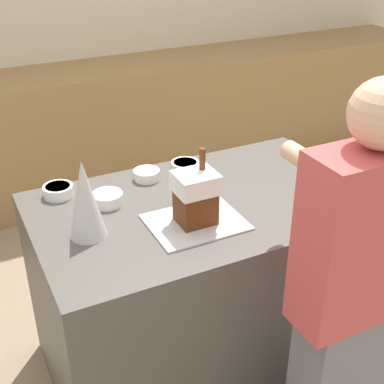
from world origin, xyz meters
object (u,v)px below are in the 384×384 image
at_px(person, 350,300).
at_px(candy_bowl_near_tray_right, 147,174).
at_px(gingerbread_house, 196,196).
at_px(decorative_tree, 85,199).
at_px(candy_bowl_center_rear, 108,198).
at_px(candy_bowl_far_left, 58,190).
at_px(baking_tray, 196,222).
at_px(candy_bowl_beside_tree, 308,158).
at_px(candy_bowl_far_right, 185,165).

bearing_deg(person, candy_bowl_near_tray_right, 107.71).
height_order(gingerbread_house, decorative_tree, decorative_tree).
xyz_separation_m(decorative_tree, candy_bowl_center_rear, (0.14, 0.19, -0.13)).
relative_size(decorative_tree, candy_bowl_far_left, 2.43).
height_order(gingerbread_house, candy_bowl_near_tray_right, gingerbread_house).
relative_size(gingerbread_house, candy_bowl_center_rear, 2.31).
bearing_deg(baking_tray, candy_bowl_beside_tree, 18.97).
relative_size(decorative_tree, candy_bowl_far_right, 2.35).
height_order(candy_bowl_far_right, candy_bowl_far_left, candy_bowl_far_left).
height_order(baking_tray, gingerbread_house, gingerbread_house).
relative_size(decorative_tree, candy_bowl_center_rear, 2.43).
relative_size(baking_tray, person, 0.23).
bearing_deg(candy_bowl_far_left, candy_bowl_far_right, -1.00).
bearing_deg(gingerbread_house, baking_tray, -151.05).
relative_size(candy_bowl_beside_tree, candy_bowl_near_tray_right, 0.92).
bearing_deg(candy_bowl_far_right, candy_bowl_center_rear, -160.71).
distance_m(decorative_tree, candy_bowl_far_left, 0.38).
bearing_deg(decorative_tree, candy_bowl_beside_tree, 7.50).
bearing_deg(candy_bowl_far_right, gingerbread_house, -110.75).
height_order(candy_bowl_far_left, person, person).
xyz_separation_m(decorative_tree, candy_bowl_beside_tree, (1.14, 0.15, -0.13)).
distance_m(decorative_tree, candy_bowl_beside_tree, 1.16).
xyz_separation_m(gingerbread_house, candy_bowl_beside_tree, (0.74, 0.25, -0.10)).
relative_size(baking_tray, decorative_tree, 1.18).
height_order(candy_bowl_beside_tree, person, person).
distance_m(candy_bowl_center_rear, candy_bowl_far_left, 0.23).
bearing_deg(gingerbread_house, candy_bowl_center_rear, 131.43).
xyz_separation_m(candy_bowl_beside_tree, person, (-0.45, -0.83, -0.09)).
distance_m(candy_bowl_center_rear, person, 1.04).
distance_m(gingerbread_house, candy_bowl_beside_tree, 0.79).
bearing_deg(candy_bowl_beside_tree, person, -118.27).
bearing_deg(candy_bowl_beside_tree, decorative_tree, -172.50).
height_order(baking_tray, candy_bowl_far_left, candy_bowl_far_left).
xyz_separation_m(candy_bowl_far_right, candy_bowl_far_left, (-0.60, 0.01, 0.01)).
relative_size(candy_bowl_near_tray_right, person, 0.08).
relative_size(baking_tray, candy_bowl_beside_tree, 3.33).
distance_m(gingerbread_house, candy_bowl_near_tray_right, 0.45).
xyz_separation_m(candy_bowl_center_rear, person, (0.55, -0.87, -0.09)).
bearing_deg(person, decorative_tree, 135.69).
relative_size(decorative_tree, person, 0.20).
distance_m(gingerbread_house, candy_bowl_center_rear, 0.41).
relative_size(candy_bowl_center_rear, candy_bowl_far_left, 1.00).
bearing_deg(candy_bowl_near_tray_right, person, -72.29).
xyz_separation_m(candy_bowl_far_left, candy_bowl_beside_tree, (1.17, -0.20, -0.00)).
bearing_deg(candy_bowl_far_right, baking_tray, -110.79).
distance_m(candy_bowl_far_right, candy_bowl_far_left, 0.60).
height_order(candy_bowl_center_rear, candy_bowl_beside_tree, candy_bowl_center_rear).
xyz_separation_m(baking_tray, gingerbread_house, (0.00, 0.00, 0.12)).
xyz_separation_m(baking_tray, candy_bowl_beside_tree, (0.74, 0.25, 0.02)).
bearing_deg(candy_bowl_center_rear, candy_bowl_beside_tree, -2.46).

